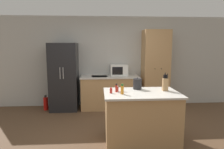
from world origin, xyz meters
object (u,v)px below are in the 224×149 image
pantry_cabinet (155,69)px  knife_block (165,84)px  spice_bottle_short_red (111,91)px  spice_bottle_pale_salt (117,89)px  kettle (137,84)px  spice_bottle_amber_oil (122,89)px  spice_bottle_tall_dark (122,89)px  refrigerator (64,77)px  microwave (119,70)px  fire_extinguisher (46,103)px  spice_bottle_green_herb (116,88)px

pantry_cabinet → knife_block: pantry_cabinet is taller
pantry_cabinet → spice_bottle_short_red: size_ratio=22.34×
spice_bottle_pale_salt → kettle: kettle is taller
spice_bottle_amber_oil → spice_bottle_pale_salt: 0.24m
knife_block → spice_bottle_amber_oil: 0.86m
spice_bottle_amber_oil → spice_bottle_pale_salt: size_ratio=1.79×
spice_bottle_tall_dark → kettle: size_ratio=0.44×
refrigerator → microwave: bearing=6.0°
pantry_cabinet → refrigerator: bearing=-178.3°
pantry_cabinet → spice_bottle_amber_oil: 2.51m
refrigerator → spice_bottle_amber_oil: (1.36, -2.13, 0.10)m
microwave → spice_bottle_amber_oil: microwave is taller
refrigerator → spice_bottle_tall_dark: (1.39, -1.93, 0.06)m
microwave → pantry_cabinet: bearing=-4.7°
spice_bottle_pale_salt → fire_extinguisher: (-1.81, 1.85, -0.79)m
knife_block → spice_bottle_short_red: (-1.02, -0.13, -0.08)m
spice_bottle_short_red → pantry_cabinet: bearing=56.6°
microwave → fire_extinguisher: size_ratio=1.18×
fire_extinguisher → knife_block: bearing=-34.6°
pantry_cabinet → microwave: bearing=175.3°
spice_bottle_pale_salt → pantry_cabinet: bearing=57.1°
knife_block → fire_extinguisher: (-2.71, 1.87, -0.87)m
pantry_cabinet → kettle: pantry_cabinet is taller
pantry_cabinet → spice_bottle_pale_salt: (-1.28, -1.97, -0.12)m
spice_bottle_tall_dark → fire_extinguisher: spice_bottle_tall_dark is taller
knife_block → spice_bottle_tall_dark: 0.81m
spice_bottle_tall_dark → fire_extinguisher: (-1.90, 1.89, -0.79)m
spice_bottle_tall_dark → spice_bottle_amber_oil: size_ratio=0.56×
spice_bottle_tall_dark → spice_bottle_pale_salt: same height
spice_bottle_pale_salt → fire_extinguisher: spice_bottle_pale_salt is taller
knife_block → spice_bottle_green_herb: 0.92m
knife_block → fire_extinguisher: size_ratio=0.82×
spice_bottle_amber_oil → kettle: 0.51m
spice_bottle_green_herb → spice_bottle_amber_oil: bearing=-63.9°
spice_bottle_amber_oil → spice_bottle_green_herb: 0.19m
pantry_cabinet → kettle: (-0.87, -1.82, -0.07)m
pantry_cabinet → spice_bottle_pale_salt: bearing=-122.9°
spice_bottle_tall_dark → spice_bottle_amber_oil: spice_bottle_amber_oil is taller
knife_block → kettle: (-0.49, 0.17, -0.03)m
microwave → kettle: (0.17, -1.90, -0.04)m
spice_bottle_short_red → kettle: (0.53, 0.30, 0.06)m
microwave → spice_bottle_tall_dark: microwave is taller
microwave → spice_bottle_pale_salt: size_ratio=4.90×
spice_bottle_short_red → spice_bottle_amber_oil: bearing=-23.4°
kettle → knife_block: bearing=-19.5°
spice_bottle_tall_dark → spice_bottle_pale_salt: size_ratio=1.00×
spice_bottle_tall_dark → knife_block: bearing=1.3°
refrigerator → spice_bottle_tall_dark: 2.38m
kettle → spice_bottle_tall_dark: bearing=-148.7°
fire_extinguisher → refrigerator: bearing=5.2°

